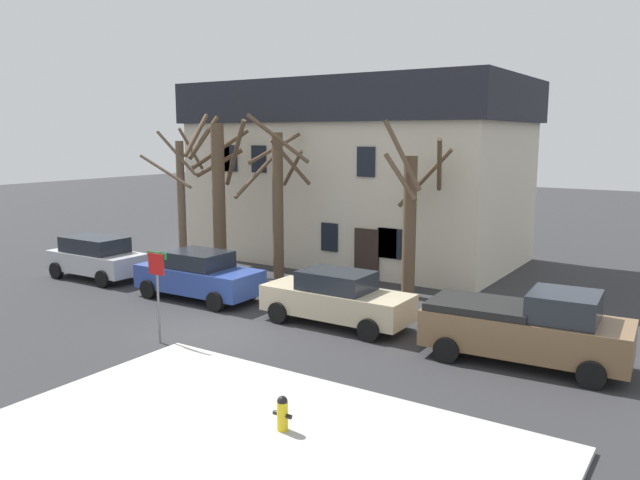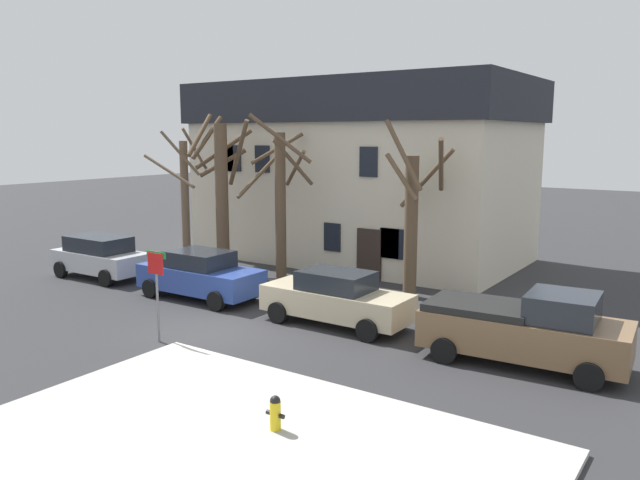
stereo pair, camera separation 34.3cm
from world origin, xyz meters
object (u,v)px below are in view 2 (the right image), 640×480
tree_bare_far (280,196)px  car_silver_wagon (100,256)px  street_sign_pole (156,279)px  car_blue_sedan (200,275)px  tree_bare_end (413,216)px  tree_bare_mid (221,189)px  fire_hydrant (275,412)px  car_beige_sedan (336,298)px  tree_bare_near (185,198)px  building_main (361,170)px  pickup_truck_brown (525,328)px

tree_bare_far → car_silver_wagon: 7.88m
street_sign_pole → car_blue_sedan: bearing=120.7°
tree_bare_far → tree_bare_end: 5.89m
street_sign_pole → tree_bare_mid: bearing=121.5°
car_blue_sedan → street_sign_pole: street_sign_pole is taller
tree_bare_mid → fire_hydrant: bearing=-43.4°
car_silver_wagon → car_beige_sedan: size_ratio=0.89×
tree_bare_near → building_main: bearing=49.7°
tree_bare_near → tree_bare_far: size_ratio=0.92×
tree_bare_far → car_beige_sedan: bearing=-38.0°
tree_bare_mid → tree_bare_far: tree_bare_mid is taller
car_beige_sedan → pickup_truck_brown: 5.86m
tree_bare_mid → pickup_truck_brown: 14.85m
car_blue_sedan → car_beige_sedan: size_ratio=0.99×
tree_bare_end → car_silver_wagon: 12.99m
tree_bare_near → tree_bare_mid: tree_bare_mid is taller
tree_bare_near → fire_hydrant: tree_bare_near is taller
tree_bare_end → tree_bare_near: bearing=-176.2°
tree_bare_far → car_beige_sedan: (5.46, -4.27, -2.53)m
tree_bare_mid → fire_hydrant: (11.19, -10.59, -3.12)m
car_beige_sedan → pickup_truck_brown: (5.86, -0.13, 0.10)m
car_beige_sedan → car_silver_wagon: bearing=179.8°
building_main → car_blue_sedan: bearing=-94.4°
tree_bare_mid → tree_bare_near: bearing=-178.1°
car_beige_sedan → tree_bare_end: bearing=84.7°
pickup_truck_brown → car_blue_sedan: bearing=179.6°
tree_bare_near → tree_bare_end: (10.80, 0.73, -0.10)m
tree_bare_near → fire_hydrant: bearing=-38.2°
building_main → street_sign_pole: size_ratio=5.79×
car_silver_wagon → street_sign_pole: size_ratio=1.62×
tree_bare_end → fire_hydrant: size_ratio=9.03×
car_silver_wagon → pickup_truck_brown: (17.49, -0.18, 0.05)m
tree_bare_near → tree_bare_mid: bearing=1.9°
street_sign_pole → car_silver_wagon: bearing=152.8°
tree_bare_mid → tree_bare_far: size_ratio=1.01×
tree_bare_mid → car_beige_sedan: size_ratio=1.42×
tree_bare_near → tree_bare_end: size_ratio=0.97×
fire_hydrant → street_sign_pole: bearing=157.5°
building_main → car_beige_sedan: building_main is taller
tree_bare_far → car_beige_sedan: 7.38m
tree_bare_near → car_silver_wagon: (-1.24, -3.65, -2.18)m
building_main → tree_bare_mid: size_ratio=2.25×
tree_bare_near → car_blue_sedan: (4.59, -3.74, -2.21)m
car_silver_wagon → street_sign_pole: (8.32, -4.27, 0.95)m
tree_bare_mid → pickup_truck_brown: tree_bare_mid is taller
fire_hydrant → building_main: bearing=115.4°
tree_bare_end → car_blue_sedan: 7.94m
building_main → car_silver_wagon: 12.42m
tree_bare_end → pickup_truck_brown: bearing=-39.9°
tree_bare_far → car_silver_wagon: tree_bare_far is taller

